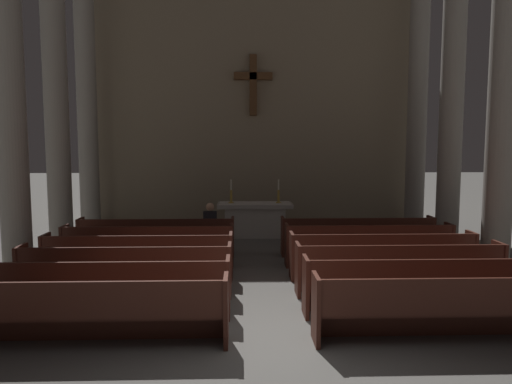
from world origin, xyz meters
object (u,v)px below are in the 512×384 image
object	(u,v)px
pew_right_row_3	(399,269)
candlestick_right	(278,195)
pew_left_row_2	(110,289)
column_right_third	(452,106)
pew_right_row_1	(449,308)
column_left_third	(56,105)
pew_left_row_1	(89,312)
lone_worshipper	(210,228)
pew_left_row_3	(126,271)
altar	(255,219)
column_left_fourth	(87,112)
pew_left_row_5	(149,246)
column_right_second	(503,97)
pew_right_row_6	(357,236)
column_left_second	(10,95)
pew_right_row_2	(421,286)
pew_left_row_6	(157,237)
pew_right_row_4	(382,255)
column_right_fourth	(417,113)
candlestick_left	(231,195)
pew_left_row_4	(139,257)
pew_right_row_5	(369,245)

from	to	relation	value
pew_right_row_3	candlestick_right	size ratio (longest dim) A/B	5.41
pew_left_row_2	column_right_third	distance (m)	9.70
pew_right_row_1	column_left_third	size ratio (longest dim) A/B	0.49
pew_left_row_1	lone_worshipper	world-z (taller)	lone_worshipper
pew_left_row_3	altar	distance (m)	6.08
pew_left_row_1	column_left_fourth	bearing A→B (deg)	107.18
pew_right_row_1	candlestick_right	bearing A→B (deg)	103.01
pew_left_row_5	column_right_second	size ratio (longest dim) A/B	0.49
pew_right_row_6	column_left_second	xyz separation A→B (m)	(-7.58, -1.50, 3.25)
pew_right_row_3	pew_right_row_6	distance (m)	3.12
pew_right_row_2	candlestick_right	distance (m)	6.87
pew_right_row_1	pew_right_row_6	xyz separation A→B (m)	(0.00, 5.20, 0.00)
column_left_second	column_right_third	xyz separation A→B (m)	(10.24, 2.44, 0.00)
pew_left_row_1	column_right_second	xyz separation A→B (m)	(7.58, 3.70, 3.25)
column_left_third	column_left_fourth	size ratio (longest dim) A/B	1.00
pew_left_row_2	pew_left_row_6	distance (m)	4.16
pew_left_row_1	column_right_third	size ratio (longest dim) A/B	0.49
pew_left_row_3	pew_right_row_4	size ratio (longest dim) A/B	1.00
pew_left_row_2	pew_right_row_1	world-z (taller)	same
pew_left_row_6	lone_worshipper	world-z (taller)	lone_worshipper
pew_left_row_1	pew_right_row_1	xyz separation A→B (m)	(4.93, 0.00, 0.00)
pew_right_row_3	column_right_fourth	distance (m)	7.74
pew_left_row_3	column_right_third	xyz separation A→B (m)	(7.58, 4.07, 3.25)
column_left_fourth	column_right_fourth	bearing A→B (deg)	0.00
column_right_fourth	pew_right_row_1	bearing A→B (deg)	-107.18
column_left_third	altar	distance (m)	6.21
column_left_fourth	candlestick_left	world-z (taller)	column_left_fourth
pew_left_row_1	column_right_second	size ratio (longest dim) A/B	0.49
pew_left_row_3	column_left_fourth	xyz separation A→B (m)	(-2.66, 6.51, 3.25)
pew_right_row_6	column_right_second	xyz separation A→B (m)	(2.66, -1.50, 3.25)
pew_right_row_4	pew_right_row_6	distance (m)	2.08
pew_left_row_6	pew_right_row_4	size ratio (longest dim) A/B	1.00
pew_left_row_6	column_left_fourth	distance (m)	5.39
column_left_second	column_right_second	xyz separation A→B (m)	(10.24, 0.00, 0.00)
column_right_second	column_left_third	xyz separation A→B (m)	(-10.24, 2.44, 0.00)
pew_left_row_2	pew_right_row_3	bearing A→B (deg)	11.92
pew_right_row_3	pew_left_row_4	bearing A→B (deg)	168.08
pew_right_row_5	pew_left_row_4	bearing A→B (deg)	-168.08
column_left_second	candlestick_right	world-z (taller)	column_left_second
pew_left_row_2	pew_left_row_5	world-z (taller)	same
pew_right_row_4	column_right_third	xyz separation A→B (m)	(2.66, 3.03, 3.25)
pew_right_row_2	pew_right_row_1	bearing A→B (deg)	-90.00
pew_right_row_3	pew_right_row_6	size ratio (longest dim) A/B	1.00
pew_right_row_6	column_left_third	xyz separation A→B (m)	(-7.58, 0.95, 3.25)
candlestick_right	pew_right_row_6	bearing A→B (deg)	-54.05
pew_left_row_5	pew_left_row_6	world-z (taller)	same
pew_right_row_1	pew_right_row_2	xyz separation A→B (m)	(0.00, 1.04, 0.00)
pew_right_row_1	candlestick_right	xyz separation A→B (m)	(-1.76, 7.63, 0.76)
pew_left_row_1	altar	distance (m)	8.02
pew_right_row_2	column_right_fourth	bearing A→B (deg)	70.62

